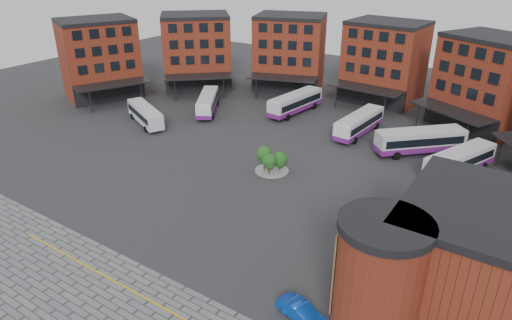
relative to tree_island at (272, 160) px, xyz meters
The scene contains 12 objects.
ground 12.04m from the tree_island, 100.24° to the right, with size 160.00×160.00×0.00m, color #28282B.
yellow_line 25.77m from the tree_island, 90.26° to the right, with size 26.00×0.15×0.02m, color gold.
main_building 27.95m from the tree_island, 104.55° to the left, with size 94.14×42.48×14.60m.
east_building 30.61m from the tree_island, 29.06° to the right, with size 17.40×15.40×10.60m.
tree_island is the anchor object (origin of this frame).
bus_a 26.72m from the tree_island, behind, with size 10.82×6.84×3.06m.
bus_b 25.80m from the tree_island, 147.59° to the left, with size 8.23×11.04×3.21m.
bus_c 23.59m from the tree_island, 111.71° to the left, with size 4.40×12.58×3.47m.
bus_d 19.12m from the tree_island, 76.77° to the left, with size 3.65×11.97×3.32m.
bus_e 21.86m from the tree_island, 49.39° to the left, with size 11.10×10.94×3.57m.
bus_f 24.05m from the tree_island, 32.77° to the left, with size 6.90×11.89×3.31m.
blue_car 25.80m from the tree_island, 52.87° to the right, with size 1.51×4.34×1.43m, color #0E40B6.
Camera 1 is at (29.74, -33.44, 26.82)m, focal length 32.00 mm.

